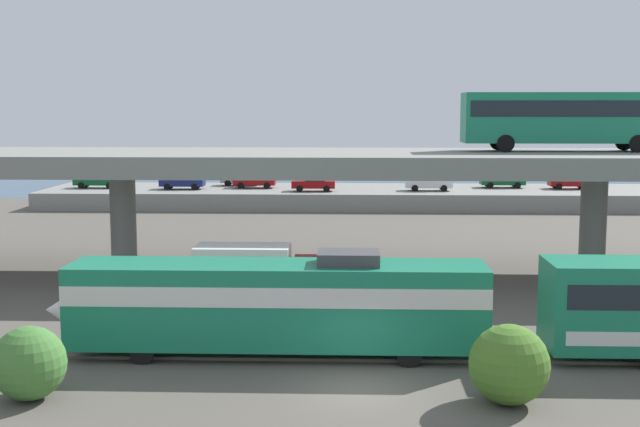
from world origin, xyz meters
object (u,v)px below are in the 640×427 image
at_px(parked_car_2, 503,180).
at_px(parked_car_5, 314,183).
at_px(transit_bus_on_overpass, 567,116).
at_px(parked_car_1, 255,180).
at_px(parked_car_0, 428,183).
at_px(parked_car_7, 570,181).
at_px(train_locomotive, 257,301).
at_px(parked_car_4, 183,181).
at_px(service_truck_west, 261,274).
at_px(parked_car_3, 97,180).
at_px(parked_car_6, 240,178).

xyz_separation_m(parked_car_2, parked_car_5, (-18.85, -4.25, -0.00)).
distance_m(transit_bus_on_overpass, parked_car_1, 41.09).
relative_size(transit_bus_on_overpass, parked_car_5, 2.89).
distance_m(parked_car_0, parked_car_7, 14.40).
xyz_separation_m(parked_car_1, parked_car_2, (24.89, 1.18, 0.00)).
height_order(train_locomotive, parked_car_4, train_locomotive).
xyz_separation_m(service_truck_west, parked_car_3, (-21.03, 42.66, 0.80)).
xyz_separation_m(parked_car_2, parked_car_3, (-40.71, -1.79, -0.00)).
height_order(transit_bus_on_overpass, parked_car_3, transit_bus_on_overpass).
xyz_separation_m(parked_car_0, parked_car_4, (-24.09, 0.65, 0.00)).
bearing_deg(parked_car_5, parked_car_6, -35.95).
bearing_deg(parked_car_7, parked_car_6, -4.34).
bearing_deg(transit_bus_on_overpass, parked_car_6, -56.83).
distance_m(transit_bus_on_overpass, parked_car_3, 50.97).
relative_size(service_truck_west, parked_car_0, 1.52).
bearing_deg(parked_car_4, parked_car_0, 178.45).
xyz_separation_m(parked_car_1, parked_car_3, (-15.82, -0.61, 0.00)).
bearing_deg(parked_car_3, parked_car_7, 0.88).
relative_size(parked_car_0, parked_car_3, 0.99).
height_order(transit_bus_on_overpass, parked_car_2, transit_bus_on_overpass).
height_order(parked_car_0, parked_car_7, same).
xyz_separation_m(parked_car_0, parked_car_7, (14.21, 2.29, -0.00)).
bearing_deg(parked_car_1, parked_car_7, -179.78).
distance_m(transit_bus_on_overpass, service_truck_west, 20.73).
bearing_deg(parked_car_1, service_truck_west, 96.87).
relative_size(service_truck_west, parked_car_2, 1.56).
distance_m(transit_bus_on_overpass, parked_car_0, 32.89).
distance_m(train_locomotive, parked_car_0, 50.36).
height_order(parked_car_0, parked_car_5, same).
relative_size(parked_car_0, parked_car_2, 1.03).
height_order(parked_car_1, parked_car_4, same).
height_order(parked_car_3, parked_car_7, same).
distance_m(transit_bus_on_overpass, parked_car_5, 35.48).
bearing_deg(train_locomotive, parked_car_0, -102.83).
relative_size(train_locomotive, parked_car_6, 4.31).
distance_m(parked_car_2, parked_car_3, 40.75).
relative_size(parked_car_6, parked_car_7, 0.99).
xyz_separation_m(parked_car_0, parked_car_2, (7.79, 3.36, 0.00)).
bearing_deg(parked_car_7, parked_car_0, 9.17).
distance_m(service_truck_west, parked_car_1, 43.59).
bearing_deg(train_locomotive, parked_car_4, -75.45).
bearing_deg(parked_car_3, transit_bus_on_overpass, -41.34).
bearing_deg(parked_car_7, parked_car_4, 2.45).
bearing_deg(parked_car_4, train_locomotive, 104.55).
bearing_deg(parked_car_1, parked_car_0, 172.75).
bearing_deg(parked_car_0, parked_car_5, -175.39).
distance_m(parked_car_0, parked_car_6, 19.53).
relative_size(train_locomotive, parked_car_4, 4.01).
bearing_deg(service_truck_west, parked_car_2, 66.12).
xyz_separation_m(service_truck_west, parked_car_5, (0.83, 40.20, 0.80)).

